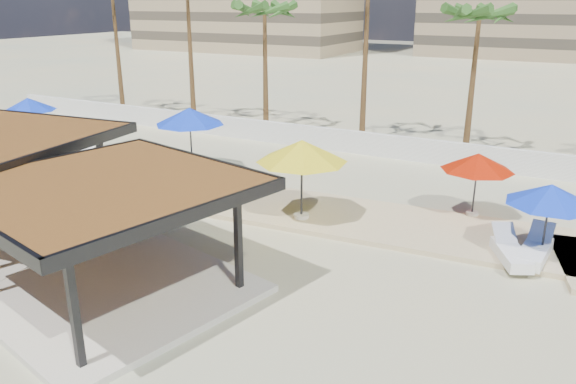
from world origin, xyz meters
name	(u,v)px	position (x,y,z in m)	size (l,w,h in m)	color
ground	(216,294)	(0.00, 0.00, 0.00)	(200.00, 200.00, 0.00)	#CAB785
promenade	(378,216)	(2.00, 7.67, 0.06)	(44.45, 7.97, 0.24)	#C6B284
boundary_wall	(396,147)	(0.00, 16.00, 0.60)	(56.00, 0.30, 1.20)	silver
pavilion_central	(110,229)	(-2.36, -1.37, 2.00)	(7.97, 7.97, 3.36)	beige
umbrella_a	(28,104)	(-18.50, 8.79, 2.38)	(3.36, 3.36, 2.56)	beige
umbrella_b	(302,151)	(-0.34, 5.90, 2.70)	(4.02, 4.02, 2.93)	beige
umbrella_c	(478,162)	(5.14, 9.20, 2.21)	(2.87, 2.87, 2.36)	beige
umbrella_d	(551,195)	(7.76, 6.58, 2.20)	(3.32, 3.32, 2.35)	beige
umbrella_f	(190,116)	(-7.86, 9.20, 2.65)	(4.20, 4.20, 2.88)	beige
lounger_a	(73,164)	(-12.84, 6.47, 0.39)	(0.75, 2.28, 0.86)	white
lounger_b	(535,251)	(7.58, 6.32, 0.39)	(0.94, 2.33, 0.86)	white
lounger_c	(511,253)	(6.94, 5.84, 0.38)	(1.57, 2.26, 0.82)	white
palm_c	(265,14)	(-9.00, 18.10, 6.96)	(3.00, 3.00, 8.05)	brown
palm_e	(479,19)	(3.00, 18.40, 6.88)	(3.00, 3.00, 7.97)	brown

